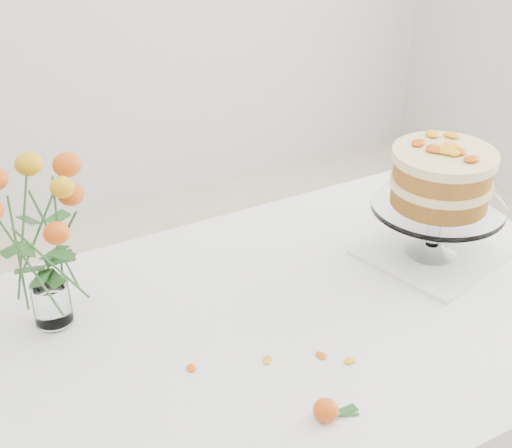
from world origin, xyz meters
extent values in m
cube|color=tan|center=(0.00, 0.00, 0.73)|extent=(1.40, 0.90, 0.04)
cylinder|color=tan|center=(0.62, 0.37, 0.35)|extent=(0.06, 0.06, 0.71)
cube|color=white|center=(0.00, 0.00, 0.75)|extent=(1.42, 0.92, 0.01)
cube|color=white|center=(0.00, 0.46, 0.65)|extent=(1.42, 0.01, 0.20)
cube|color=white|center=(0.41, 0.04, 0.76)|extent=(0.35, 0.35, 0.01)
cylinder|color=white|center=(0.41, 0.04, 0.84)|extent=(0.03, 0.03, 0.10)
cylinder|color=white|center=(0.41, 0.04, 0.89)|extent=(0.31, 0.31, 0.01)
cylinder|color=#A57625|center=(0.41, 0.04, 0.92)|extent=(0.28, 0.28, 0.04)
cylinder|color=#FFE9A4|center=(0.41, 0.04, 0.96)|extent=(0.29, 0.29, 0.02)
cylinder|color=#A57625|center=(0.41, 0.04, 0.99)|extent=(0.28, 0.28, 0.04)
cylinder|color=#FFE9A4|center=(0.41, 0.04, 1.02)|extent=(0.29, 0.29, 0.02)
cylinder|color=white|center=(-0.45, 0.22, 0.76)|extent=(0.06, 0.06, 0.01)
cylinder|color=white|center=(-0.45, 0.22, 0.81)|extent=(0.08, 0.08, 0.09)
ellipsoid|color=red|center=(-0.10, -0.28, 0.78)|extent=(0.05, 0.05, 0.04)
cylinder|color=#2A5E25|center=(-0.08, -0.29, 0.76)|extent=(0.05, 0.03, 0.00)
ellipsoid|color=#FDA810|center=(-0.12, -0.10, 0.76)|extent=(0.03, 0.02, 0.00)
ellipsoid|color=#FDA810|center=(-0.02, -0.14, 0.76)|extent=(0.03, 0.02, 0.00)
ellipsoid|color=#FDA810|center=(0.02, -0.18, 0.76)|extent=(0.03, 0.02, 0.00)
ellipsoid|color=#FDA810|center=(-0.26, -0.05, 0.76)|extent=(0.03, 0.02, 0.00)
camera|label=1|loc=(-0.66, -1.02, 1.69)|focal=50.00mm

